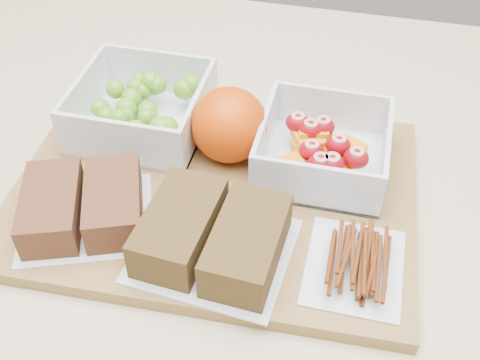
{
  "coord_description": "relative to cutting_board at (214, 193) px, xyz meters",
  "views": [
    {
      "loc": [
        0.11,
        -0.42,
        1.36
      ],
      "look_at": [
        0.01,
        0.02,
        0.93
      ],
      "focal_mm": 45.0,
      "sensor_mm": 36.0,
      "label": 1
    }
  ],
  "objects": [
    {
      "name": "cutting_board",
      "position": [
        0.0,
        0.0,
        0.0
      ],
      "size": [
        0.43,
        0.32,
        0.02
      ],
      "primitive_type": "cube",
      "rotation": [
        0.0,
        0.0,
        0.04
      ],
      "color": "olive",
      "rests_on": "counter"
    },
    {
      "name": "fruit_container",
      "position": [
        0.1,
        0.06,
        0.03
      ],
      "size": [
        0.13,
        0.13,
        0.06
      ],
      "color": "silver",
      "rests_on": "cutting_board"
    },
    {
      "name": "orange",
      "position": [
        0.0,
        0.06,
        0.05
      ],
      "size": [
        0.08,
        0.08,
        0.08
      ],
      "primitive_type": "sphere",
      "color": "#D44105",
      "rests_on": "cutting_board"
    },
    {
      "name": "pretzel_bag",
      "position": [
        0.15,
        -0.07,
        0.02
      ],
      "size": [
        0.09,
        0.11,
        0.02
      ],
      "color": "silver",
      "rests_on": "cutting_board"
    },
    {
      "name": "sandwich_bag_center",
      "position": [
        0.02,
        -0.08,
        0.03
      ],
      "size": [
        0.15,
        0.14,
        0.04
      ],
      "color": "silver",
      "rests_on": "cutting_board"
    },
    {
      "name": "sandwich_bag_left",
      "position": [
        -0.11,
        -0.07,
        0.03
      ],
      "size": [
        0.16,
        0.15,
        0.04
      ],
      "color": "silver",
      "rests_on": "cutting_board"
    },
    {
      "name": "grape_container",
      "position": [
        -0.1,
        0.08,
        0.03
      ],
      "size": [
        0.14,
        0.14,
        0.06
      ],
      "color": "silver",
      "rests_on": "cutting_board"
    }
  ]
}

